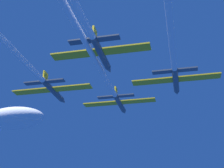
# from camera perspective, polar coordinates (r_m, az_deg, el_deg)

# --- Properties ---
(jet_lead) EXTENTS (17.12, 62.56, 2.84)m
(jet_lead) POSITION_cam_1_polar(r_m,az_deg,el_deg) (59.75, -2.25, 3.03)
(jet_lead) COLOR #4C5660
(jet_left_wing) EXTENTS (17.12, 52.72, 2.84)m
(jet_left_wing) POSITION_cam_1_polar(r_m,az_deg,el_deg) (57.39, -15.94, 4.57)
(jet_left_wing) COLOR #4C5660
(jet_right_wing) EXTENTS (17.12, 60.76, 2.84)m
(jet_right_wing) POSITION_cam_1_polar(r_m,az_deg,el_deg) (48.96, 10.34, 9.54)
(jet_right_wing) COLOR #4C5660
(cloud_wispy) EXTENTS (20.99, 11.55, 7.35)m
(cloud_wispy) POSITION_cam_1_polar(r_m,az_deg,el_deg) (115.55, -16.77, -5.85)
(cloud_wispy) COLOR white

